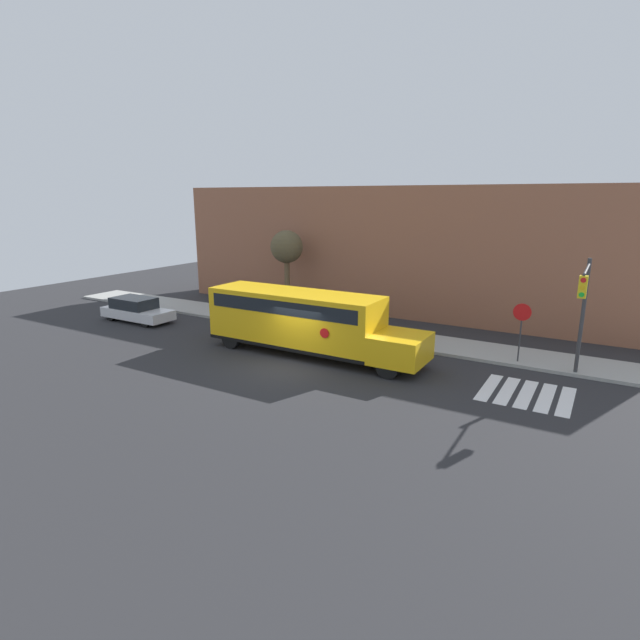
# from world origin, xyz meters

# --- Properties ---
(ground_plane) EXTENTS (60.00, 60.00, 0.00)m
(ground_plane) POSITION_xyz_m (0.00, 0.00, 0.00)
(ground_plane) COLOR #28282B
(sidewalk_strip) EXTENTS (44.00, 3.00, 0.15)m
(sidewalk_strip) POSITION_xyz_m (0.00, 6.50, 0.07)
(sidewalk_strip) COLOR #9E9E99
(sidewalk_strip) RESTS_ON ground
(building_backdrop) EXTENTS (32.00, 4.00, 8.06)m
(building_backdrop) POSITION_xyz_m (0.00, 13.00, 4.03)
(building_backdrop) COLOR #935B42
(building_backdrop) RESTS_ON ground
(crosswalk_stripes) EXTENTS (3.30, 3.20, 0.01)m
(crosswalk_stripes) POSITION_xyz_m (9.70, 2.00, 0.00)
(crosswalk_stripes) COLOR white
(crosswalk_stripes) RESTS_ON ground
(school_bus) EXTENTS (10.91, 2.57, 3.01)m
(school_bus) POSITION_xyz_m (-0.47, 1.94, 1.72)
(school_bus) COLOR yellow
(school_bus) RESTS_ON ground
(parked_car) EXTENTS (4.69, 1.79, 1.45)m
(parked_car) POSITION_xyz_m (-12.75, 2.27, 0.72)
(parked_car) COLOR silver
(parked_car) RESTS_ON ground
(stop_sign) EXTENTS (0.78, 0.10, 2.84)m
(stop_sign) POSITION_xyz_m (8.78, 5.51, 1.91)
(stop_sign) COLOR #38383A
(stop_sign) RESTS_ON ground
(traffic_light) EXTENTS (0.28, 3.36, 5.01)m
(traffic_light) POSITION_xyz_m (11.16, 4.16, 3.35)
(traffic_light) COLOR #38383A
(traffic_light) RESTS_ON ground
(tree_near_sidewalk) EXTENTS (2.10, 2.10, 5.33)m
(tree_near_sidewalk) POSITION_xyz_m (-6.31, 9.18, 4.17)
(tree_near_sidewalk) COLOR brown
(tree_near_sidewalk) RESTS_ON ground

